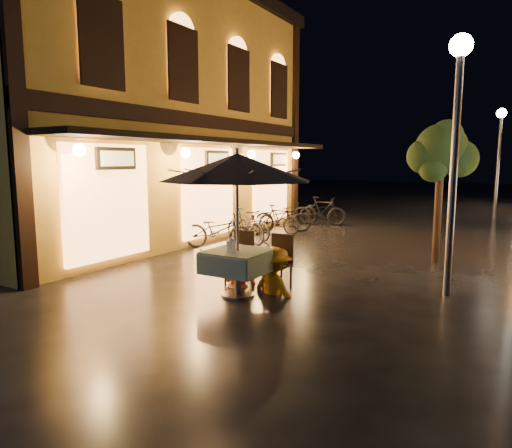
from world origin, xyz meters
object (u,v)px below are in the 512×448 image
Objects in this scene: streetlamp_near at (457,119)px; cafe_table at (238,262)px; table_lantern at (231,244)px; bicycle_0 at (218,230)px; person_yellow at (275,248)px; person_orange at (240,245)px; patio_umbrella at (237,167)px.

streetlamp_near is 4.27× the size of cafe_table.
bicycle_0 is at bearing 128.40° from table_lantern.
person_yellow is (-2.57, -1.32, -2.14)m from streetlamp_near.
person_yellow is at bearing 57.37° from table_lantern.
person_yellow is at bearing -168.42° from person_orange.
cafe_table is 0.38m from table_lantern.
streetlamp_near is at bearing -141.75° from person_orange.
bicycle_0 reaches higher than cafe_table.
cafe_table is (-3.02, -1.82, -2.33)m from streetlamp_near.
person_yellow is 0.84× the size of bicycle_0.
person_orange is 3.58m from bicycle_0.
person_yellow is at bearing 48.48° from patio_umbrella.
person_yellow is (0.77, -0.09, 0.03)m from person_orange.
streetlamp_near is 3.60m from person_yellow.
patio_umbrella reaches higher than cafe_table.
streetlamp_near is 2.83× the size of person_orange.
streetlamp_near is 2.31× the size of bicycle_0.
cafe_table is 0.70m from person_yellow.
cafe_table is at bearing -148.89° from streetlamp_near.
cafe_table is at bearing 64.17° from person_yellow.
cafe_table is 0.66× the size of person_orange.
patio_umbrella is 1.69× the size of person_orange.
table_lantern is 0.86m from person_orange.
streetlamp_near is 4.17m from person_orange.
person_yellow is (0.44, 0.50, -1.37)m from patio_umbrella.
bicycle_0 is at bearing -25.16° from person_yellow.
person_yellow is (0.44, 0.50, 0.19)m from cafe_table.
cafe_table is 0.64× the size of person_yellow.
table_lantern is at bearing -90.00° from cafe_table.
patio_umbrella is at bearing 64.17° from person_yellow.
bicycle_0 is (-2.72, 3.24, -0.10)m from cafe_table.
table_lantern is 4.40m from bicycle_0.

